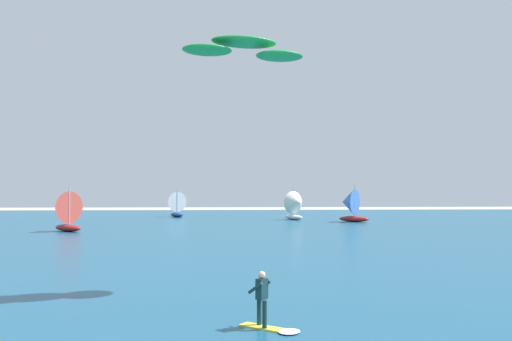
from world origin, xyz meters
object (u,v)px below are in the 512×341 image
at_px(sailboat_far_left, 175,204).
at_px(sailboat_far_right, 350,205).
at_px(sailboat_mid_right, 65,211).
at_px(sailboat_trailing, 296,205).
at_px(kitesurfer, 267,308).
at_px(kite, 244,49).

relative_size(sailboat_far_left, sailboat_far_right, 0.89).
bearing_deg(sailboat_far_left, sailboat_mid_right, -108.52).
bearing_deg(sailboat_far_right, sailboat_mid_right, -157.16).
bearing_deg(sailboat_far_left, sailboat_trailing, -25.25).
xyz_separation_m(kitesurfer, sailboat_mid_right, (-16.44, 36.57, 1.32)).
relative_size(sailboat_mid_right, sailboat_trailing, 1.04).
bearing_deg(sailboat_far_right, kitesurfer, -105.16).
bearing_deg(kite, sailboat_trailing, 80.44).
xyz_separation_m(sailboat_far_left, sailboat_trailing, (15.78, -7.44, 0.07)).
distance_m(kitesurfer, sailboat_mid_right, 40.11).
bearing_deg(kitesurfer, kite, 94.59).
relative_size(kite, sailboat_trailing, 1.34).
distance_m(kitesurfer, sailboat_far_left, 61.15).
bearing_deg(sailboat_trailing, sailboat_mid_right, -145.20).
distance_m(kite, sailboat_trailing, 48.15).
bearing_deg(sailboat_trailing, sailboat_far_left, 154.75).
xyz_separation_m(kitesurfer, sailboat_far_left, (-8.40, 60.56, 1.18)).
distance_m(sailboat_mid_right, sailboat_far_left, 25.31).
xyz_separation_m(kitesurfer, sailboat_far_right, (13.30, 49.09, 1.40)).
height_order(kite, sailboat_mid_right, kite).
xyz_separation_m(kitesurfer, kite, (-0.51, 6.29, 9.24)).
relative_size(sailboat_mid_right, sailboat_far_right, 0.96).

